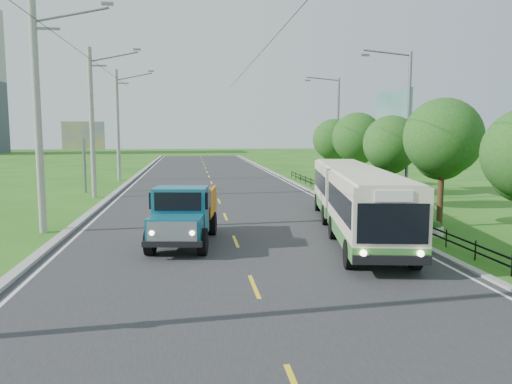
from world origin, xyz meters
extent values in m
plane|color=#235F16|center=(0.00, 0.00, 0.00)|extent=(240.00, 240.00, 0.00)
cube|color=#28282B|center=(0.00, 20.00, 0.01)|extent=(14.00, 120.00, 0.02)
cube|color=#9E9E99|center=(-7.20, 20.00, 0.07)|extent=(0.40, 120.00, 0.15)
cube|color=#9E9E99|center=(7.15, 20.00, 0.05)|extent=(0.30, 120.00, 0.10)
cube|color=silver|center=(-6.65, 20.00, 0.02)|extent=(0.12, 120.00, 0.00)
cube|color=silver|center=(6.65, 20.00, 0.02)|extent=(0.12, 120.00, 0.00)
cube|color=yellow|center=(0.00, 0.00, 0.02)|extent=(0.12, 2.20, 0.00)
cube|color=black|center=(8.00, 14.00, 0.30)|extent=(0.04, 40.00, 0.60)
cylinder|color=gray|center=(-8.30, 9.00, 5.00)|extent=(0.32, 0.32, 10.00)
cube|color=slate|center=(-7.80, 9.00, 8.80)|extent=(1.20, 0.10, 0.10)
cube|color=slate|center=(-5.20, 9.00, 9.90)|extent=(0.50, 0.18, 0.12)
cylinder|color=gray|center=(-8.30, 21.00, 5.00)|extent=(0.32, 0.32, 10.00)
cube|color=slate|center=(-7.80, 21.00, 8.80)|extent=(1.20, 0.10, 0.10)
cube|color=slate|center=(-5.20, 21.00, 9.90)|extent=(0.50, 0.18, 0.12)
cylinder|color=gray|center=(-8.30, 33.00, 5.00)|extent=(0.32, 0.32, 10.00)
cube|color=slate|center=(-7.80, 33.00, 8.80)|extent=(1.20, 0.10, 0.10)
cube|color=slate|center=(-5.20, 33.00, 9.90)|extent=(0.50, 0.18, 0.12)
cylinder|color=#382314|center=(9.80, 8.00, 1.68)|extent=(0.28, 0.28, 3.36)
sphere|color=#224A15|center=(9.80, 8.00, 4.20)|extent=(3.60, 3.60, 3.60)
sphere|color=#224A15|center=(10.00, 8.50, 3.48)|extent=(2.64, 2.64, 2.64)
cylinder|color=#382314|center=(9.80, 14.00, 1.51)|extent=(0.28, 0.28, 3.02)
sphere|color=#224A15|center=(9.80, 14.00, 3.78)|extent=(3.24, 3.24, 3.24)
sphere|color=#224A15|center=(10.00, 14.50, 3.13)|extent=(2.38, 2.38, 2.38)
cylinder|color=#382314|center=(9.80, 20.00, 1.62)|extent=(0.28, 0.28, 3.25)
sphere|color=#224A15|center=(9.80, 20.00, 4.06)|extent=(3.48, 3.48, 3.48)
sphere|color=#224A15|center=(10.00, 20.50, 3.36)|extent=(2.55, 2.55, 2.55)
cylinder|color=#382314|center=(9.80, 26.00, 1.54)|extent=(0.28, 0.28, 3.08)
sphere|color=#224A15|center=(9.80, 26.00, 3.85)|extent=(3.30, 3.30, 3.30)
sphere|color=#224A15|center=(10.00, 26.50, 3.19)|extent=(2.42, 2.42, 2.42)
cylinder|color=slate|center=(10.80, 14.00, 4.50)|extent=(0.20, 0.20, 9.00)
cylinder|color=slate|center=(9.40, 14.00, 8.90)|extent=(2.80, 0.10, 0.34)
cube|color=slate|center=(8.10, 14.00, 8.75)|extent=(0.45, 0.16, 0.12)
cylinder|color=slate|center=(10.80, 28.00, 4.50)|extent=(0.20, 0.20, 9.00)
cylinder|color=slate|center=(9.40, 28.00, 8.90)|extent=(2.80, 0.10, 0.34)
cube|color=slate|center=(8.10, 28.00, 8.75)|extent=(0.45, 0.16, 0.12)
cylinder|color=silver|center=(8.60, 6.00, 0.20)|extent=(0.64, 0.64, 0.40)
sphere|color=#224A15|center=(8.60, 6.00, 0.45)|extent=(0.44, 0.44, 0.44)
cylinder|color=silver|center=(8.60, 14.00, 0.20)|extent=(0.64, 0.64, 0.40)
sphere|color=#224A15|center=(8.60, 14.00, 0.45)|extent=(0.44, 0.44, 0.44)
cylinder|color=silver|center=(8.60, 22.00, 0.20)|extent=(0.64, 0.64, 0.40)
sphere|color=#224A15|center=(8.60, 22.00, 0.45)|extent=(0.44, 0.44, 0.44)
cylinder|color=slate|center=(-9.50, 24.00, 2.00)|extent=(0.20, 0.20, 4.00)
cube|color=yellow|center=(-9.50, 24.00, 4.20)|extent=(3.00, 0.15, 2.00)
cylinder|color=slate|center=(12.30, 17.50, 2.50)|extent=(0.24, 0.24, 5.00)
cylinder|color=slate|center=(12.30, 22.50, 2.50)|extent=(0.24, 0.24, 5.00)
cube|color=#144C47|center=(12.30, 20.00, 5.80)|extent=(0.20, 6.00, 3.00)
cube|color=#3C8133|center=(4.71, 3.49, 0.74)|extent=(3.48, 7.30, 0.51)
cube|color=beige|center=(4.71, 3.49, 1.90)|extent=(3.48, 7.30, 1.80)
cube|color=black|center=(4.71, 3.49, 1.91)|extent=(3.42, 6.76, 0.89)
cube|color=#3C8133|center=(6.01, 11.09, 0.74)|extent=(3.40, 6.84, 0.51)
cube|color=beige|center=(6.01, 11.09, 1.90)|extent=(3.40, 6.84, 1.80)
cube|color=black|center=(6.01, 11.09, 1.91)|extent=(3.34, 6.29, 0.89)
cube|color=#4C4C4C|center=(5.38, 7.41, 1.64)|extent=(2.32, 1.29, 2.22)
cube|color=black|center=(4.12, 0.02, 1.75)|extent=(2.08, 0.41, 1.21)
cylinder|color=black|center=(3.31, 1.50, 0.49)|extent=(0.46, 1.01, 0.97)
cylinder|color=black|center=(5.39, 1.15, 0.49)|extent=(0.46, 1.01, 0.97)
cylinder|color=black|center=(4.07, 6.02, 0.49)|extent=(0.46, 1.01, 0.97)
cylinder|color=black|center=(6.16, 5.66, 0.49)|extent=(0.46, 1.01, 0.97)
cylinder|color=black|center=(4.61, 9.15, 0.49)|extent=(0.46, 1.01, 0.97)
cylinder|color=black|center=(6.69, 8.80, 0.49)|extent=(0.46, 1.01, 0.97)
cylinder|color=black|center=(5.33, 13.39, 0.49)|extent=(0.46, 1.01, 0.97)
cylinder|color=black|center=(7.41, 13.03, 0.49)|extent=(0.46, 1.01, 0.97)
cube|color=#135D77|center=(-2.34, 3.89, 0.99)|extent=(2.06, 1.52, 0.90)
cube|color=#135D77|center=(-2.15, 5.23, 1.45)|extent=(2.17, 1.71, 1.81)
cube|color=black|center=(-2.15, 5.23, 1.90)|extent=(2.33, 1.47, 0.63)
cube|color=black|center=(-2.05, 5.95, 0.59)|extent=(1.64, 5.50, 0.23)
cube|color=orange|center=(-1.84, 7.47, 1.49)|extent=(2.43, 2.97, 1.18)
cylinder|color=black|center=(-3.26, 4.20, 0.50)|extent=(0.45, 1.03, 0.99)
cylinder|color=black|center=(-1.38, 3.94, 0.50)|extent=(0.45, 1.03, 0.99)
cylinder|color=black|center=(-2.76, 7.78, 0.50)|extent=(0.45, 1.03, 0.99)
cylinder|color=black|center=(-0.88, 7.52, 0.50)|extent=(0.45, 1.03, 0.99)
camera|label=1|loc=(-1.75, -13.80, 4.43)|focal=35.00mm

